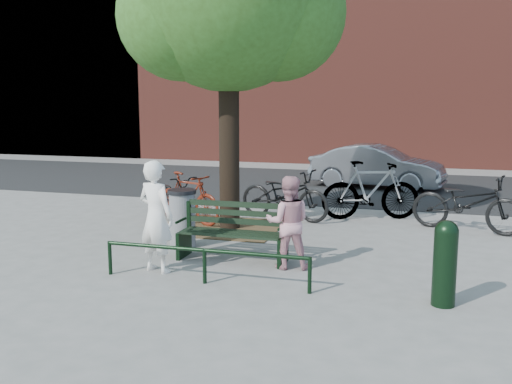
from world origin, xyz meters
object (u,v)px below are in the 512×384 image
(bicycle_c, at_px, (284,194))
(bollard, at_px, (445,260))
(person_right, at_px, (288,222))
(park_bench, at_px, (234,230))
(parked_car, at_px, (377,167))
(person_left, at_px, (156,216))
(litter_bin, at_px, (182,218))

(bicycle_c, bearing_deg, bollard, -130.57)
(person_right, xyz_separation_m, bicycle_c, (-0.90, 3.47, -0.17))
(park_bench, distance_m, parked_car, 8.49)
(park_bench, distance_m, person_left, 1.35)
(bollard, relative_size, litter_bin, 1.08)
(park_bench, relative_size, bicycle_c, 0.83)
(person_left, distance_m, bicycle_c, 4.33)
(park_bench, bearing_deg, litter_bin, 155.14)
(park_bench, height_order, bollard, bollard)
(litter_bin, height_order, bicycle_c, bicycle_c)
(person_left, height_order, person_right, person_left)
(bollard, xyz_separation_m, bicycle_c, (-3.15, 4.51, -0.04))
(bollard, relative_size, bicycle_c, 0.52)
(litter_bin, distance_m, bicycle_c, 2.99)
(park_bench, xyz_separation_m, litter_bin, (-1.12, 0.52, 0.04))
(person_right, bearing_deg, person_left, 8.55)
(parked_car, bearing_deg, park_bench, 178.96)
(park_bench, bearing_deg, person_left, -133.70)
(person_right, distance_m, bicycle_c, 3.59)
(park_bench, xyz_separation_m, bicycle_c, (0.05, 3.27, 0.07))
(park_bench, relative_size, person_left, 1.03)
(person_left, height_order, bollard, person_left)
(person_right, height_order, bicycle_c, person_right)
(park_bench, xyz_separation_m, bollard, (3.20, -1.24, 0.11))
(bicycle_c, bearing_deg, person_right, -151.01)
(litter_bin, xyz_separation_m, bicycle_c, (1.17, 2.75, 0.03))
(bollard, xyz_separation_m, litter_bin, (-4.32, 1.76, -0.07))
(litter_bin, bearing_deg, bicycle_c, 66.85)
(bollard, bearing_deg, person_left, 175.87)
(parked_car, bearing_deg, person_left, 174.74)
(person_left, relative_size, bicycle_c, 0.81)
(person_right, bearing_deg, park_bench, -25.40)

